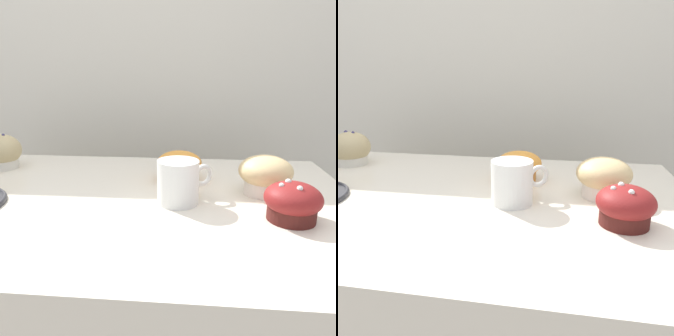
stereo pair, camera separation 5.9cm
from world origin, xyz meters
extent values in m
cube|color=beige|center=(0.00, 0.60, 0.90)|extent=(3.20, 0.10, 1.80)
cylinder|color=#4A1916|center=(0.33, -0.09, 0.96)|extent=(0.08, 0.08, 0.04)
ellipsoid|color=maroon|center=(0.33, -0.09, 0.98)|extent=(0.10, 0.10, 0.06)
sphere|color=white|center=(0.31, -0.09, 1.00)|extent=(0.01, 0.01, 0.01)
sphere|color=white|center=(0.34, -0.11, 1.00)|extent=(0.01, 0.01, 0.01)
sphere|color=white|center=(0.33, -0.08, 1.00)|extent=(0.01, 0.01, 0.01)
cylinder|color=silver|center=(-0.35, 0.17, 0.96)|extent=(0.08, 0.08, 0.05)
ellipsoid|color=tan|center=(-0.35, 0.17, 0.99)|extent=(0.10, 0.10, 0.08)
sphere|color=navy|center=(-0.34, 0.17, 1.03)|extent=(0.01, 0.01, 0.01)
sphere|color=navy|center=(-0.36, 0.18, 1.03)|extent=(0.01, 0.01, 0.01)
cylinder|color=white|center=(0.31, 0.04, 0.96)|extent=(0.08, 0.08, 0.05)
ellipsoid|color=#DDBC80|center=(0.31, 0.04, 0.99)|extent=(0.11, 0.11, 0.06)
cylinder|color=#CE7D36|center=(0.13, 0.12, 0.96)|extent=(0.08, 0.08, 0.04)
ellipsoid|color=orange|center=(0.13, 0.12, 0.98)|extent=(0.11, 0.11, 0.05)
cylinder|color=white|center=(0.13, -0.03, 0.98)|extent=(0.08, 0.08, 0.09)
torus|color=white|center=(0.18, 0.01, 0.98)|extent=(0.04, 0.03, 0.05)
cylinder|color=black|center=(0.13, -0.03, 1.02)|extent=(0.07, 0.07, 0.01)
camera|label=1|loc=(0.17, -0.63, 1.18)|focal=35.00mm
camera|label=2|loc=(0.23, -0.62, 1.18)|focal=35.00mm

